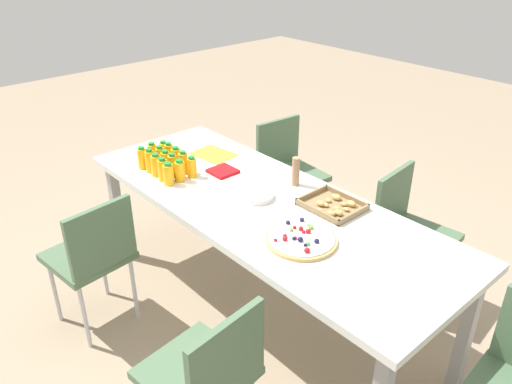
{
  "coord_description": "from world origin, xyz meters",
  "views": [
    {
      "loc": [
        1.76,
        -1.61,
        2.08
      ],
      "look_at": [
        -0.07,
        0.02,
        0.77
      ],
      "focal_mm": 35.46,
      "sensor_mm": 36.0,
      "label": 1
    }
  ],
  "objects_px": {
    "chair_near_left": "(93,253)",
    "chair_near_right": "(208,372)",
    "juice_bottle_8": "(173,166)",
    "juice_bottle_10": "(164,152)",
    "juice_bottle_7": "(166,162)",
    "napkin_stack": "(223,171)",
    "juice_bottle_4": "(168,174)",
    "juice_bottle_3": "(163,170)",
    "juice_bottle_13": "(183,163)",
    "party_table": "(262,211)",
    "juice_bottle_11": "(169,154)",
    "chair_far_right": "(408,227)",
    "fruit_pizza": "(301,239)",
    "juice_bottle_2": "(156,165)",
    "juice_bottle_5": "(152,154)",
    "juice_bottle_6": "(160,158)",
    "juice_bottle_9": "(180,171)",
    "paper_folder": "(214,154)",
    "juice_bottle_12": "(176,158)",
    "snack_tray": "(333,205)",
    "plate_stack": "(257,196)",
    "juice_bottle_14": "(192,167)",
    "juice_bottle_0": "(142,158)",
    "chair_far_left": "(287,167)",
    "juice_bottle_1": "(150,161)",
    "cardboard_tube": "(296,171)"
  },
  "relations": [
    {
      "from": "juice_bottle_14",
      "to": "snack_tray",
      "type": "bearing_deg",
      "value": 22.99
    },
    {
      "from": "juice_bottle_3",
      "to": "juice_bottle_10",
      "type": "distance_m",
      "value": 0.27
    },
    {
      "from": "juice_bottle_3",
      "to": "juice_bottle_13",
      "type": "relative_size",
      "value": 1.01
    },
    {
      "from": "juice_bottle_0",
      "to": "juice_bottle_14",
      "type": "distance_m",
      "value": 0.34
    },
    {
      "from": "juice_bottle_6",
      "to": "juice_bottle_8",
      "type": "bearing_deg",
      "value": -4.09
    },
    {
      "from": "party_table",
      "to": "juice_bottle_0",
      "type": "relative_size",
      "value": 16.33
    },
    {
      "from": "snack_tray",
      "to": "chair_near_right",
      "type": "bearing_deg",
      "value": -75.98
    },
    {
      "from": "napkin_stack",
      "to": "juice_bottle_4",
      "type": "bearing_deg",
      "value": -104.33
    },
    {
      "from": "juice_bottle_9",
      "to": "paper_folder",
      "type": "relative_size",
      "value": 0.51
    },
    {
      "from": "juice_bottle_2",
      "to": "juice_bottle_14",
      "type": "relative_size",
      "value": 1.07
    },
    {
      "from": "fruit_pizza",
      "to": "plate_stack",
      "type": "bearing_deg",
      "value": 164.31
    },
    {
      "from": "juice_bottle_6",
      "to": "juice_bottle_12",
      "type": "height_order",
      "value": "juice_bottle_6"
    },
    {
      "from": "party_table",
      "to": "juice_bottle_5",
      "type": "bearing_deg",
      "value": -166.84
    },
    {
      "from": "juice_bottle_4",
      "to": "snack_tray",
      "type": "xyz_separation_m",
      "value": [
        0.81,
        0.5,
        -0.05
      ]
    },
    {
      "from": "juice_bottle_3",
      "to": "juice_bottle_5",
      "type": "xyz_separation_m",
      "value": [
        -0.23,
        0.07,
        0.0
      ]
    },
    {
      "from": "chair_near_right",
      "to": "cardboard_tube",
      "type": "distance_m",
      "value": 1.26
    },
    {
      "from": "chair_near_left",
      "to": "juice_bottle_11",
      "type": "relative_size",
      "value": 5.6
    },
    {
      "from": "chair_near_right",
      "to": "fruit_pizza",
      "type": "bearing_deg",
      "value": 5.91
    },
    {
      "from": "juice_bottle_10",
      "to": "juice_bottle_11",
      "type": "distance_m",
      "value": 0.07
    },
    {
      "from": "juice_bottle_5",
      "to": "juice_bottle_8",
      "type": "height_order",
      "value": "juice_bottle_8"
    },
    {
      "from": "juice_bottle_10",
      "to": "juice_bottle_2",
      "type": "bearing_deg",
      "value": -45.01
    },
    {
      "from": "party_table",
      "to": "fruit_pizza",
      "type": "distance_m",
      "value": 0.44
    },
    {
      "from": "juice_bottle_5",
      "to": "juice_bottle_10",
      "type": "bearing_deg",
      "value": 82.63
    },
    {
      "from": "juice_bottle_11",
      "to": "juice_bottle_14",
      "type": "distance_m",
      "value": 0.23
    },
    {
      "from": "paper_folder",
      "to": "plate_stack",
      "type": "bearing_deg",
      "value": -16.14
    },
    {
      "from": "juice_bottle_7",
      "to": "juice_bottle_10",
      "type": "distance_m",
      "value": 0.16
    },
    {
      "from": "juice_bottle_12",
      "to": "napkin_stack",
      "type": "xyz_separation_m",
      "value": [
        0.23,
        0.17,
        -0.06
      ]
    },
    {
      "from": "chair_near_left",
      "to": "chair_far_right",
      "type": "relative_size",
      "value": 1.0
    },
    {
      "from": "juice_bottle_2",
      "to": "juice_bottle_10",
      "type": "distance_m",
      "value": 0.2
    },
    {
      "from": "juice_bottle_11",
      "to": "paper_folder",
      "type": "distance_m",
      "value": 0.31
    },
    {
      "from": "juice_bottle_12",
      "to": "snack_tray",
      "type": "distance_m",
      "value": 1.02
    },
    {
      "from": "juice_bottle_14",
      "to": "paper_folder",
      "type": "height_order",
      "value": "juice_bottle_14"
    },
    {
      "from": "chair_far_left",
      "to": "juice_bottle_1",
      "type": "relative_size",
      "value": 5.62
    },
    {
      "from": "chair_far_left",
      "to": "juice_bottle_9",
      "type": "distance_m",
      "value": 1.04
    },
    {
      "from": "juice_bottle_7",
      "to": "napkin_stack",
      "type": "bearing_deg",
      "value": 46.72
    },
    {
      "from": "juice_bottle_3",
      "to": "juice_bottle_12",
      "type": "distance_m",
      "value": 0.17
    },
    {
      "from": "chair_far_right",
      "to": "plate_stack",
      "type": "distance_m",
      "value": 0.94
    },
    {
      "from": "chair_near_left",
      "to": "chair_near_right",
      "type": "xyz_separation_m",
      "value": [
        1.07,
        -0.03,
        0.0
      ]
    },
    {
      "from": "juice_bottle_5",
      "to": "juice_bottle_6",
      "type": "xyz_separation_m",
      "value": [
        0.08,
        0.01,
        -0.0
      ]
    },
    {
      "from": "juice_bottle_1",
      "to": "paper_folder",
      "type": "bearing_deg",
      "value": 83.35
    },
    {
      "from": "party_table",
      "to": "juice_bottle_9",
      "type": "height_order",
      "value": "juice_bottle_9"
    },
    {
      "from": "party_table",
      "to": "juice_bottle_11",
      "type": "xyz_separation_m",
      "value": [
        -0.72,
        -0.12,
        0.13
      ]
    },
    {
      "from": "juice_bottle_6",
      "to": "juice_bottle_7",
      "type": "xyz_separation_m",
      "value": [
        0.07,
        -0.01,
        -0.0
      ]
    },
    {
      "from": "juice_bottle_2",
      "to": "party_table",
      "type": "bearing_deg",
      "value": 21.52
    },
    {
      "from": "juice_bottle_7",
      "to": "juice_bottle_11",
      "type": "distance_m",
      "value": 0.1
    },
    {
      "from": "chair_near_right",
      "to": "chair_far_right",
      "type": "bearing_deg",
      "value": -2.76
    },
    {
      "from": "chair_far_left",
      "to": "juice_bottle_5",
      "type": "relative_size",
      "value": 5.76
    },
    {
      "from": "juice_bottle_9",
      "to": "napkin_stack",
      "type": "relative_size",
      "value": 0.89
    },
    {
      "from": "chair_far_right",
      "to": "juice_bottle_4",
      "type": "height_order",
      "value": "juice_bottle_4"
    },
    {
      "from": "juice_bottle_8",
      "to": "juice_bottle_10",
      "type": "height_order",
      "value": "juice_bottle_8"
    }
  ]
}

